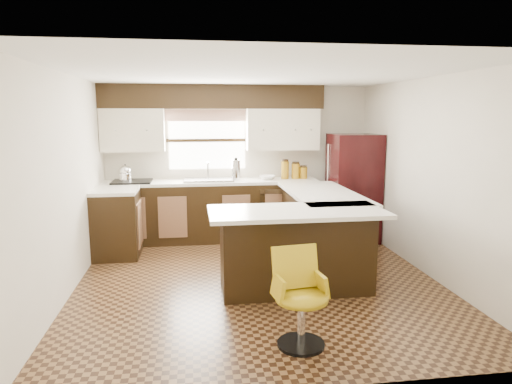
{
  "coord_description": "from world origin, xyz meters",
  "views": [
    {
      "loc": [
        -0.75,
        -5.12,
        1.95
      ],
      "look_at": [
        0.04,
        0.45,
        1.0
      ],
      "focal_mm": 32.0,
      "sensor_mm": 36.0,
      "label": 1
    }
  ],
  "objects": [
    {
      "name": "floor",
      "position": [
        0.0,
        0.0,
        0.0
      ],
      "size": [
        4.4,
        4.4,
        0.0
      ],
      "primitive_type": "plane",
      "color": "#49301A",
      "rests_on": "ground"
    },
    {
      "name": "ceiling",
      "position": [
        0.0,
        0.0,
        2.4
      ],
      "size": [
        4.4,
        4.4,
        0.0
      ],
      "primitive_type": "plane",
      "rotation": [
        3.14,
        0.0,
        0.0
      ],
      "color": "silver",
      "rests_on": "wall_back"
    },
    {
      "name": "wall_back",
      "position": [
        0.0,
        2.2,
        1.2
      ],
      "size": [
        4.4,
        0.0,
        4.4
      ],
      "primitive_type": "plane",
      "rotation": [
        1.57,
        0.0,
        0.0
      ],
      "color": "beige",
      "rests_on": "floor"
    },
    {
      "name": "wall_front",
      "position": [
        0.0,
        -2.2,
        1.2
      ],
      "size": [
        4.4,
        0.0,
        4.4
      ],
      "primitive_type": "plane",
      "rotation": [
        -1.57,
        0.0,
        0.0
      ],
      "color": "beige",
      "rests_on": "floor"
    },
    {
      "name": "wall_left",
      "position": [
        -2.1,
        0.0,
        1.2
      ],
      "size": [
        0.0,
        4.4,
        4.4
      ],
      "primitive_type": "plane",
      "rotation": [
        1.57,
        0.0,
        1.57
      ],
      "color": "beige",
      "rests_on": "floor"
    },
    {
      "name": "wall_right",
      "position": [
        2.1,
        0.0,
        1.2
      ],
      "size": [
        0.0,
        4.4,
        4.4
      ],
      "primitive_type": "plane",
      "rotation": [
        1.57,
        0.0,
        -1.57
      ],
      "color": "beige",
      "rests_on": "floor"
    },
    {
      "name": "base_cab_back",
      "position": [
        -0.45,
        1.9,
        0.45
      ],
      "size": [
        3.3,
        0.6,
        0.9
      ],
      "primitive_type": "cube",
      "color": "black",
      "rests_on": "floor"
    },
    {
      "name": "base_cab_left",
      "position": [
        -1.8,
        1.25,
        0.45
      ],
      "size": [
        0.6,
        0.7,
        0.9
      ],
      "primitive_type": "cube",
      "color": "black",
      "rests_on": "floor"
    },
    {
      "name": "counter_back",
      "position": [
        -0.45,
        1.9,
        0.92
      ],
      "size": [
        3.3,
        0.6,
        0.04
      ],
      "primitive_type": "cube",
      "color": "silver",
      "rests_on": "base_cab_back"
    },
    {
      "name": "counter_left",
      "position": [
        -1.8,
        1.25,
        0.92
      ],
      "size": [
        0.6,
        0.7,
        0.04
      ],
      "primitive_type": "cube",
      "color": "silver",
      "rests_on": "base_cab_left"
    },
    {
      "name": "soffit",
      "position": [
        -0.4,
        2.03,
        2.22
      ],
      "size": [
        3.4,
        0.35,
        0.36
      ],
      "primitive_type": "cube",
      "color": "black",
      "rests_on": "wall_back"
    },
    {
      "name": "upper_cab_left",
      "position": [
        -1.62,
        2.03,
        1.72
      ],
      "size": [
        0.94,
        0.35,
        0.64
      ],
      "primitive_type": "cube",
      "color": "beige",
      "rests_on": "wall_back"
    },
    {
      "name": "upper_cab_right",
      "position": [
        0.68,
        2.03,
        1.72
      ],
      "size": [
        1.14,
        0.35,
        0.64
      ],
      "primitive_type": "cube",
      "color": "beige",
      "rests_on": "wall_back"
    },
    {
      "name": "window_pane",
      "position": [
        -0.5,
        2.18,
        1.55
      ],
      "size": [
        1.2,
        0.02,
        0.9
      ],
      "primitive_type": "cube",
      "color": "white",
      "rests_on": "wall_back"
    },
    {
      "name": "valance",
      "position": [
        -0.5,
        2.14,
        1.94
      ],
      "size": [
        1.3,
        0.06,
        0.18
      ],
      "primitive_type": "cube",
      "color": "#D19B93",
      "rests_on": "wall_back"
    },
    {
      "name": "sink",
      "position": [
        -0.5,
        1.88,
        0.96
      ],
      "size": [
        0.75,
        0.45,
        0.03
      ],
      "primitive_type": "cube",
      "color": "#B2B2B7",
      "rests_on": "counter_back"
    },
    {
      "name": "dishwasher",
      "position": [
        0.55,
        1.61,
        0.43
      ],
      "size": [
        0.58,
        0.03,
        0.78
      ],
      "primitive_type": "cube",
      "color": "black",
      "rests_on": "floor"
    },
    {
      "name": "cooktop",
      "position": [
        -1.65,
        1.88,
        0.96
      ],
      "size": [
        0.58,
        0.5,
        0.02
      ],
      "primitive_type": "cube",
      "color": "black",
      "rests_on": "counter_back"
    },
    {
      "name": "peninsula_long",
      "position": [
        0.9,
        0.62,
        0.45
      ],
      "size": [
        0.6,
        1.95,
        0.9
      ],
      "primitive_type": "cube",
      "color": "black",
      "rests_on": "floor"
    },
    {
      "name": "peninsula_return",
      "position": [
        0.38,
        -0.35,
        0.45
      ],
      "size": [
        1.65,
        0.6,
        0.9
      ],
      "primitive_type": "cube",
      "color": "black",
      "rests_on": "floor"
    },
    {
      "name": "counter_pen_long",
      "position": [
        0.95,
        0.62,
        0.92
      ],
      "size": [
        0.84,
        1.95,
        0.04
      ],
      "primitive_type": "cube",
      "color": "silver",
      "rests_on": "peninsula_long"
    },
    {
      "name": "counter_pen_return",
      "position": [
        0.35,
        -0.44,
        0.92
      ],
      "size": [
        1.89,
        0.84,
        0.04
      ],
      "primitive_type": "cube",
      "color": "silver",
      "rests_on": "peninsula_return"
    },
    {
      "name": "refrigerator",
      "position": [
        1.72,
        1.59,
        0.83
      ],
      "size": [
        0.71,
        0.68,
        1.66
      ],
      "primitive_type": "cube",
      "color": "black",
      "rests_on": "floor"
    },
    {
      "name": "bar_chair",
      "position": [
        0.14,
        -1.58,
        0.42
      ],
      "size": [
        0.5,
        0.5,
        0.84
      ],
      "primitive_type": null,
      "rotation": [
        0.0,
        0.0,
        0.13
      ],
      "color": "#B5940F",
      "rests_on": "floor"
    },
    {
      "name": "kettle",
      "position": [
        -1.74,
        1.88,
        1.1
      ],
      "size": [
        0.19,
        0.19,
        0.25
      ],
      "primitive_type": null,
      "color": "silver",
      "rests_on": "cooktop"
    },
    {
      "name": "percolator",
      "position": [
        -0.07,
        1.9,
        1.1
      ],
      "size": [
        0.13,
        0.13,
        0.32
      ],
      "primitive_type": "cylinder",
      "color": "silver",
      "rests_on": "counter_back"
    },
    {
      "name": "mixing_bowl",
      "position": [
        0.42,
        1.9,
        0.98
      ],
      "size": [
        0.29,
        0.29,
        0.06
      ],
      "primitive_type": "imported",
      "rotation": [
        0.0,
        0.0,
        -0.16
      ],
      "color": "white",
      "rests_on": "counter_back"
    },
    {
      "name": "canister_large",
      "position": [
        0.71,
        1.92,
        1.08
      ],
      "size": [
        0.12,
        0.12,
        0.28
      ],
      "primitive_type": "cylinder",
      "color": "#936811",
      "rests_on": "counter_back"
    },
    {
      "name": "canister_med",
      "position": [
        0.88,
        1.92,
        1.06
      ],
      "size": [
        0.13,
        0.13,
        0.24
      ],
      "primitive_type": "cylinder",
      "color": "#936811",
      "rests_on": "counter_back"
    },
    {
      "name": "canister_small",
      "position": [
        1.01,
        1.92,
        1.03
      ],
      "size": [
        0.12,
        0.12,
        0.18
      ],
      "primitive_type": "cylinder",
      "color": "#936811",
      "rests_on": "counter_back"
    }
  ]
}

